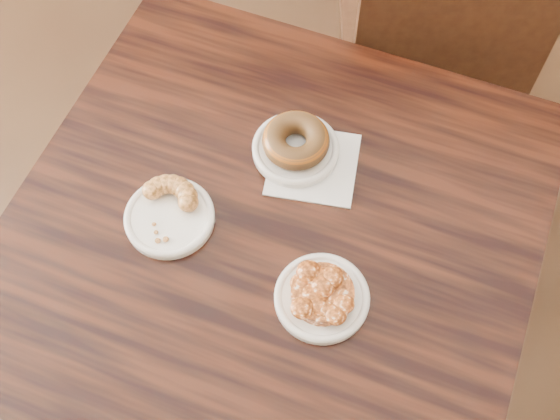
% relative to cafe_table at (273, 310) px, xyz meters
% --- Properties ---
extents(floor, '(5.00, 5.00, 0.00)m').
position_rel_cafe_table_xyz_m(floor, '(-0.26, 0.15, -0.38)').
color(floor, black).
rests_on(floor, ground).
extents(cafe_table, '(0.97, 0.97, 0.75)m').
position_rel_cafe_table_xyz_m(cafe_table, '(0.00, 0.00, 0.00)').
color(cafe_table, black).
rests_on(cafe_table, floor).
extents(chair_far, '(0.51, 0.51, 0.90)m').
position_rel_cafe_table_xyz_m(chair_far, '(0.24, 0.69, 0.08)').
color(chair_far, black).
rests_on(chair_far, floor).
extents(napkin, '(0.15, 0.15, 0.00)m').
position_rel_cafe_table_xyz_m(napkin, '(0.05, 0.13, 0.38)').
color(napkin, silver).
rests_on(napkin, cafe_table).
extents(plate_donut, '(0.15, 0.15, 0.01)m').
position_rel_cafe_table_xyz_m(plate_donut, '(0.01, 0.15, 0.38)').
color(plate_donut, silver).
rests_on(plate_donut, napkin).
extents(plate_cruller, '(0.15, 0.15, 0.01)m').
position_rel_cafe_table_xyz_m(plate_cruller, '(-0.16, -0.01, 0.38)').
color(plate_cruller, white).
rests_on(plate_cruller, cafe_table).
extents(plate_fritter, '(0.14, 0.14, 0.01)m').
position_rel_cafe_table_xyz_m(plate_fritter, '(0.10, -0.10, 0.38)').
color(plate_fritter, white).
rests_on(plate_fritter, cafe_table).
extents(glazed_donut, '(0.11, 0.11, 0.04)m').
position_rel_cafe_table_xyz_m(glazed_donut, '(0.01, 0.15, 0.41)').
color(glazed_donut, brown).
rests_on(glazed_donut, plate_donut).
extents(apple_fritter, '(0.13, 0.13, 0.03)m').
position_rel_cafe_table_xyz_m(apple_fritter, '(0.10, -0.10, 0.40)').
color(apple_fritter, '#481C07').
rests_on(apple_fritter, plate_fritter).
extents(cruller_fragment, '(0.11, 0.11, 0.03)m').
position_rel_cafe_table_xyz_m(cruller_fragment, '(-0.16, -0.01, 0.40)').
color(cruller_fragment, brown).
rests_on(cruller_fragment, plate_cruller).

